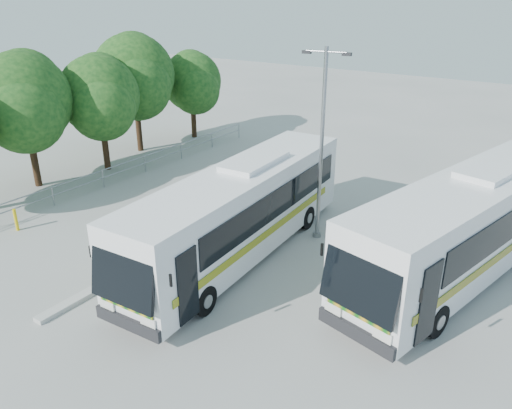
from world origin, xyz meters
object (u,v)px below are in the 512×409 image
Objects in this scene: tree_far_e at (192,82)px; bollard at (16,220)px; tree_far_c at (100,96)px; coach_adjacent at (470,223)px; tree_far_b at (24,100)px; coach_main at (240,210)px; lamppost at (322,139)px; tree_far_d at (135,75)px.

tree_far_e is 5.96× the size of bollard.
bollard is (3.68, -15.85, -3.39)m from tree_far_e.
tree_far_c is 0.49× the size of coach_adjacent.
tree_far_b reaches higher than coach_main.
tree_far_b is 0.52× the size of coach_adjacent.
bollard is (3.17, -7.65, -3.76)m from tree_far_c.
lamppost reaches higher than coach_adjacent.
tree_far_c is 13.21m from coach_main.
tree_far_e is 0.47× the size of coach_main.
coach_main is at bearing -17.30° from tree_far_c.
coach_adjacent is at bearing 9.78° from tree_far_b.
lamppost is at bearing -16.32° from tree_far_d.
bollard is (4.36, -11.35, -4.32)m from tree_far_d.
lamppost is at bearing 57.44° from coach_main.
tree_far_b is 15.34m from lamppost.
tree_far_b is at bearing -157.25° from coach_adjacent.
tree_far_c reaches higher than bollard.
tree_far_c is 0.52× the size of coach_main.
coach_adjacent is (20.80, 3.59, -2.58)m from tree_far_b.
coach_main is at bearing -126.59° from lamppost.
lamppost reaches higher than coach_main.
lamppost reaches higher than tree_far_c.
coach_adjacent reaches higher than coach_main.
tree_far_c is 1.10× the size of tree_far_e.
lamppost is (15.02, 3.12, -0.31)m from tree_far_b.
lamppost is 13.46m from bollard.
tree_far_e is 22.20m from coach_adjacent.
tree_far_d reaches higher than bollard.
tree_far_d is (-1.19, 3.70, 0.56)m from tree_far_c.
tree_far_e is (-0.51, 8.20, -0.37)m from tree_far_c.
lamppost is 7.76× the size of bollard.
tree_far_e is 0.44× the size of coach_adjacent.
tree_far_d reaches higher than tree_far_b.
tree_far_c is 6.53× the size of bollard.
coach_main is 0.94× the size of coach_adjacent.
coach_adjacent is 13.43× the size of bollard.
tree_far_b is 4.01m from tree_far_c.
lamppost is (1.72, 3.08, 2.37)m from coach_main.
tree_far_b reaches higher than tree_far_c.
tree_far_c is 8.22m from tree_far_e.
coach_main is (13.59, -7.56, -2.92)m from tree_far_d.
tree_far_d reaches higher than tree_far_e.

